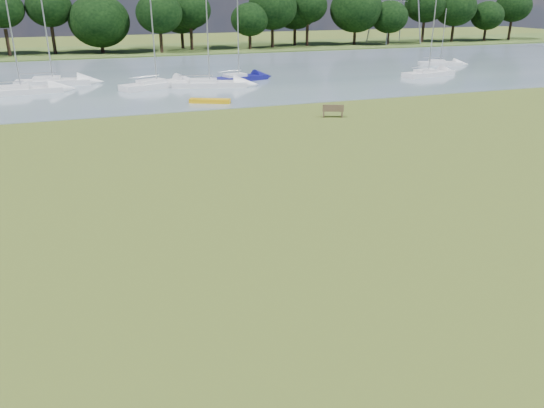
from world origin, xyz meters
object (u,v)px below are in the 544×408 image
object	(u,v)px
riverbank_bench	(333,111)
sailboat_5	(209,82)
sailboat_8	(238,77)
sailboat_2	(428,72)
sailboat_3	(156,83)
kayak	(210,101)
sailboat_7	(440,62)
sailboat_6	(20,88)
sailboat_0	(52,80)

from	to	relation	value
riverbank_bench	sailboat_5	bearing A→B (deg)	131.15
riverbank_bench	sailboat_8	xyz separation A→B (m)	(-1.90, 19.24, 0.03)
sailboat_2	riverbank_bench	bearing A→B (deg)	-151.65
sailboat_8	riverbank_bench	bearing A→B (deg)	-101.30
sailboat_3	sailboat_8	xyz separation A→B (m)	(8.81, 1.48, -0.02)
sailboat_2	kayak	bearing A→B (deg)	-175.48
riverbank_bench	sailboat_7	world-z (taller)	sailboat_7
sailboat_8	sailboat_7	bearing A→B (deg)	-8.25
sailboat_3	sailboat_6	size ratio (longest dim) A/B	0.84
riverbank_bench	sailboat_7	size ratio (longest dim) A/B	0.24
kayak	riverbank_bench	bearing A→B (deg)	-23.47
sailboat_3	sailboat_7	world-z (taller)	sailboat_3
sailboat_0	sailboat_7	world-z (taller)	sailboat_0
kayak	sailboat_0	size ratio (longest dim) A/B	0.40
sailboat_0	sailboat_7	xyz separation A→B (m)	(46.75, 0.74, -0.11)
sailboat_7	sailboat_3	bearing A→B (deg)	-151.80
sailboat_6	sailboat_5	bearing A→B (deg)	-11.40
riverbank_bench	sailboat_0	xyz separation A→B (m)	(-20.38, 22.82, 0.06)
sailboat_3	sailboat_5	xyz separation A→B (m)	(5.00, -1.17, -0.03)
riverbank_bench	sailboat_6	xyz separation A→B (m)	(-23.03, 18.51, 0.03)
kayak	sailboat_5	xyz separation A→B (m)	(1.80, 8.26, 0.28)
kayak	sailboat_7	bearing A→B (deg)	48.72
sailboat_3	sailboat_5	world-z (taller)	sailboat_3
sailboat_2	sailboat_6	xyz separation A→B (m)	(-42.23, 2.75, 0.03)
kayak	sailboat_7	xyz separation A→B (m)	(33.87, 15.22, 0.22)
sailboat_3	sailboat_7	size ratio (longest dim) A/B	1.20
riverbank_bench	sailboat_2	distance (m)	24.85
riverbank_bench	sailboat_8	bearing A→B (deg)	117.81
kayak	sailboat_0	xyz separation A→B (m)	(-12.88, 14.48, 0.33)
sailboat_0	sailboat_2	size ratio (longest dim) A/B	1.03
sailboat_6	riverbank_bench	bearing A→B (deg)	-43.87
sailboat_2	sailboat_7	xyz separation A→B (m)	(7.16, 7.79, -0.05)
sailboat_3	sailboat_5	size ratio (longest dim) A/B	1.02
sailboat_0	sailboat_5	world-z (taller)	sailboat_0
sailboat_8	sailboat_2	bearing A→B (deg)	-26.28
riverbank_bench	sailboat_8	world-z (taller)	sailboat_8
kayak	sailboat_7	distance (m)	37.14
kayak	sailboat_6	world-z (taller)	sailboat_6
sailboat_2	sailboat_5	size ratio (longest dim) A/B	1.02
sailboat_5	sailboat_7	xyz separation A→B (m)	(32.07, 6.97, -0.06)
sailboat_8	kayak	bearing A→B (deg)	-134.15
sailboat_3	kayak	bearing A→B (deg)	-94.73
sailboat_6	sailboat_7	size ratio (longest dim) A/B	1.43
sailboat_5	sailboat_8	world-z (taller)	sailboat_8
riverbank_bench	sailboat_6	bearing A→B (deg)	163.37
riverbank_bench	sailboat_2	world-z (taller)	sailboat_2
kayak	sailboat_0	distance (m)	19.38
sailboat_0	sailboat_2	world-z (taller)	sailboat_0
kayak	sailboat_5	size ratio (longest dim) A/B	0.42
sailboat_2	sailboat_7	bearing A→B (deg)	36.39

